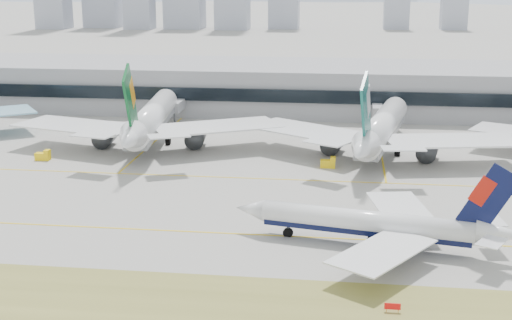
# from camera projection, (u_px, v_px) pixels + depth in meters

# --- Properties ---
(ground) EXTENTS (3000.00, 3000.00, 0.00)m
(ground) POSITION_uv_depth(u_px,v_px,m) (194.00, 222.00, 131.90)
(ground) COLOR gray
(ground) RESTS_ON ground
(taxiing_airliner) EXTENTS (48.66, 41.75, 16.45)m
(taxiing_airliner) POSITION_uv_depth(u_px,v_px,m) (376.00, 225.00, 119.10)
(taxiing_airliner) COLOR white
(taxiing_airliner) RESTS_ON ground
(widebody_eva) EXTENTS (71.18, 70.00, 25.49)m
(widebody_eva) POSITION_uv_depth(u_px,v_px,m) (150.00, 121.00, 188.28)
(widebody_eva) COLOR white
(widebody_eva) RESTS_ON ground
(widebody_cathay) EXTENTS (68.68, 68.11, 24.92)m
(widebody_cathay) POSITION_uv_depth(u_px,v_px,m) (381.00, 130.00, 178.07)
(widebody_cathay) COLOR white
(widebody_cathay) RESTS_ON ground
(terminal) EXTENTS (280.00, 43.10, 15.00)m
(terminal) POSITION_uv_depth(u_px,v_px,m) (265.00, 86.00, 240.07)
(terminal) COLOR gray
(terminal) RESTS_ON ground
(hold_sign_right) EXTENTS (2.20, 0.15, 1.35)m
(hold_sign_right) POSITION_uv_depth(u_px,v_px,m) (392.00, 307.00, 96.75)
(hold_sign_right) COLOR red
(hold_sign_right) RESTS_ON ground
(gse_c) EXTENTS (3.55, 2.00, 2.60)m
(gse_c) POSITION_uv_depth(u_px,v_px,m) (329.00, 163.00, 168.34)
(gse_c) COLOR yellow
(gse_c) RESTS_ON ground
(gse_b) EXTENTS (3.55, 2.00, 2.60)m
(gse_b) POSITION_uv_depth(u_px,v_px,m) (43.00, 156.00, 175.04)
(gse_b) COLOR yellow
(gse_b) RESTS_ON ground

